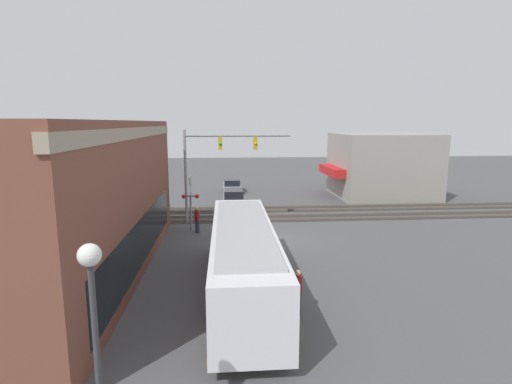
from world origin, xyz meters
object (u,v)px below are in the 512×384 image
Objects in this scene: crossing_signal at (190,196)px; parked_car_silver at (232,186)px; city_bus at (243,256)px; pedestrian_near_bus at (298,292)px; pedestrian_at_crossing at (197,220)px; streetlamp at (96,346)px; parked_car_grey at (234,198)px.

crossing_signal is 0.85× the size of parked_car_silver.
city_bus is 2.95m from pedestrian_near_bus.
pedestrian_at_crossing reaches higher than parked_car_silver.
city_bus is at bearing -19.91° from streetlamp.
crossing_signal is at bearing 15.99° from city_bus.
city_bus is at bearing -164.01° from crossing_signal.
crossing_signal reaches higher than parked_car_silver.
city_bus is 10.23m from pedestrian_at_crossing.
streetlamp reaches higher than crossing_signal.
parked_car_grey is 7.23m from parked_car_silver.
pedestrian_near_bus is at bearing -175.94° from parked_car_silver.
parked_car_grey is 2.51× the size of pedestrian_near_bus.
parked_car_grey is 8.99m from pedestrian_at_crossing.
pedestrian_at_crossing is at bearing 14.82° from city_bus.
pedestrian_near_bus is at bearing -136.25° from city_bus.
crossing_signal is 2.14× the size of pedestrian_near_bus.
streetlamp is 27.66m from parked_car_grey.
streetlamp is at bearing 160.09° from city_bus.
pedestrian_near_bus is (6.85, -5.20, -2.11)m from streetlamp.
pedestrian_near_bus reaches higher than parked_car_silver.
city_bus is 25.71m from parked_car_silver.
pedestrian_at_crossing is (-15.82, 2.61, 0.23)m from parked_car_silver.
city_bus is 2.75× the size of parked_car_grey.
streetlamp is at bearing 142.81° from pedestrian_near_bus.
pedestrian_near_bus is at bearing -37.19° from streetlamp.
crossing_signal is at bearing 27.43° from pedestrian_at_crossing.
parked_car_grey is 20.62m from pedestrian_near_bus.
pedestrian_at_crossing is (18.78, -0.62, -2.14)m from streetlamp.
crossing_signal is 8.42m from parked_car_grey.
city_bus is at bearing -165.18° from pedestrian_at_crossing.
parked_car_silver is at bearing 4.06° from pedestrian_near_bus.
crossing_signal is 13.89m from pedestrian_near_bus.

